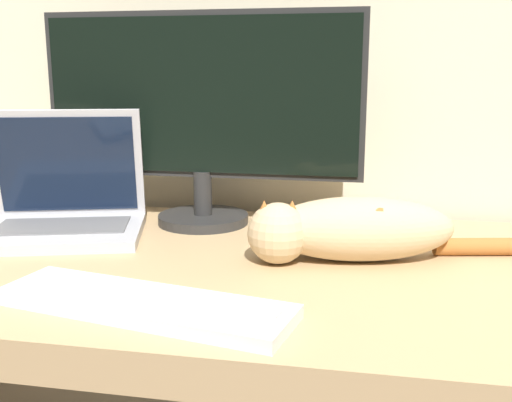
{
  "coord_description": "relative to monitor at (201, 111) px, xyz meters",
  "views": [
    {
      "loc": [
        0.29,
        -0.62,
        1.07
      ],
      "look_at": [
        0.1,
        0.33,
        0.86
      ],
      "focal_mm": 42.0,
      "sensor_mm": 36.0,
      "label": 1
    }
  ],
  "objects": [
    {
      "name": "desk",
      "position": [
        0.07,
        -0.24,
        -0.39
      ],
      "size": [
        1.79,
        0.74,
        0.74
      ],
      "color": "tan",
      "rests_on": "ground_plane"
    },
    {
      "name": "monitor",
      "position": [
        0.0,
        0.0,
        0.0
      ],
      "size": [
        0.69,
        0.2,
        0.45
      ],
      "color": "#282828",
      "rests_on": "desk"
    },
    {
      "name": "laptop",
      "position": [
        -0.26,
        -0.14,
        -0.2
      ],
      "size": [
        0.37,
        0.32,
        0.25
      ],
      "rotation": [
        0.0,
        0.0,
        0.29
      ],
      "color": "#B7B7BC",
      "rests_on": "desk"
    },
    {
      "name": "external_keyboard",
      "position": [
        0.05,
        -0.49,
        -0.24
      ],
      "size": [
        0.45,
        0.2,
        0.02
      ],
      "rotation": [
        0.0,
        0.0,
        -0.19
      ],
      "color": "white",
      "rests_on": "desk"
    },
    {
      "name": "cat",
      "position": [
        0.33,
        -0.21,
        -0.19
      ],
      "size": [
        0.53,
        0.21,
        0.11
      ],
      "rotation": [
        0.0,
        0.0,
        0.2
      ],
      "color": "#D1B284",
      "rests_on": "desk"
    }
  ]
}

